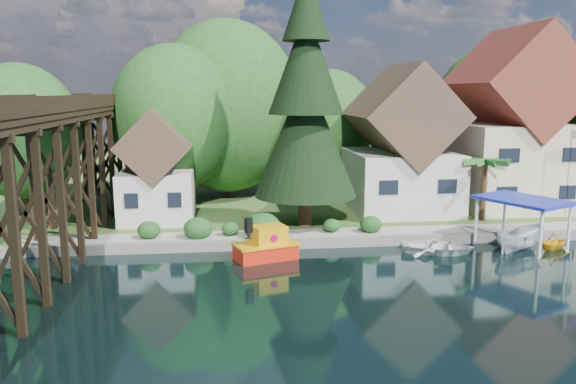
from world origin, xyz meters
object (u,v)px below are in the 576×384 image
shed (157,174)px  boat_canopy (521,228)px  trestle_bridge (36,172)px  boat_white_a (438,246)px  house_left (401,150)px  palm_tree (485,163)px  conifer (306,105)px  tugboat (266,246)px  boat_yellow (555,240)px  house_center (512,131)px

shed → boat_canopy: size_ratio=1.31×
trestle_bridge → boat_white_a: size_ratio=10.47×
house_left → shed: 18.11m
trestle_bridge → palm_tree: size_ratio=9.53×
conifer → tugboat: 10.21m
palm_tree → boat_yellow: (1.87, -5.83, -3.97)m
tugboat → boat_white_a: (10.24, 0.06, -0.33)m
conifer → boat_white_a: 12.27m
house_left → shed: house_left is taller
trestle_bridge → conifer: size_ratio=2.63×
conifer → tugboat: bearing=-118.1°
conifer → tugboat: size_ratio=4.26×
house_left → conifer: 9.60m
house_center → boat_yellow: size_ratio=6.38×
shed → boat_white_a: shed is taller
house_left → shed: bearing=-175.2°
palm_tree → boat_white_a: 8.95m
tugboat → house_center: bearing=27.6°
trestle_bridge → house_center: 33.96m
trestle_bridge → boat_yellow: bearing=1.7°
conifer → boat_canopy: bearing=-25.2°
house_left → tugboat: size_ratio=2.79×
house_center → tugboat: size_ratio=3.52×
trestle_bridge → conifer: conifer is taller
tugboat → boat_canopy: size_ratio=0.66×
house_left → shed: size_ratio=1.40×
palm_tree → boat_canopy: 6.65m
tugboat → boat_white_a: 10.25m
palm_tree → boat_yellow: bearing=-72.2°
house_left → house_center: size_ratio=0.79×
palm_tree → boat_canopy: palm_tree is taller
palm_tree → boat_yellow: size_ratio=2.13×
tugboat → boat_yellow: bearing=-0.0°
house_center → boat_canopy: size_ratio=2.33×
shed → boat_canopy: shed is taller
house_left → trestle_bridge: bearing=-154.8°
boat_canopy → boat_yellow: 2.37m
boat_white_a → boat_yellow: 7.34m
tugboat → boat_white_a: tugboat is taller
trestle_bridge → tugboat: trestle_bridge is taller
boat_canopy → boat_white_a: bearing=179.3°
shed → palm_tree: 22.89m
boat_white_a → boat_canopy: bearing=-73.4°
conifer → palm_tree: size_ratio=3.63×
tugboat → trestle_bridge: bearing=-175.9°
tugboat → boat_yellow: tugboat is taller
palm_tree → boat_canopy: bearing=-93.5°
trestle_bridge → tugboat: bearing=4.1°
shed → boat_white_a: (17.25, -8.40, -3.39)m
tugboat → palm_tree: bearing=20.3°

